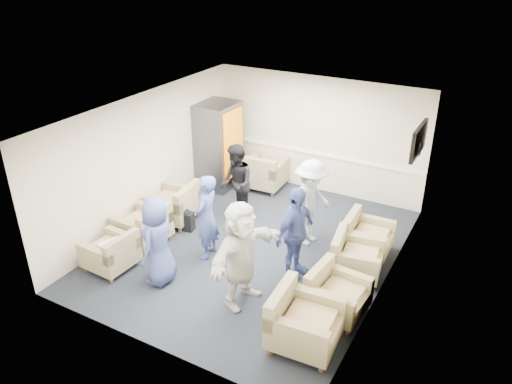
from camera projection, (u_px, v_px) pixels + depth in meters
The scene contains 25 objects.
floor at pixel (254, 248), 9.60m from camera, with size 6.00×6.00×0.00m, color black.
ceiling at pixel (253, 113), 8.40m from camera, with size 6.00×6.00×0.00m, color silver.
back_wall at pixel (318, 135), 11.36m from camera, with size 5.00×0.02×2.70m, color beige.
front_wall at pixel (144, 270), 6.65m from camera, with size 5.00×0.02×2.70m, color beige.
left_wall at pixel (146, 159), 10.09m from camera, with size 0.02×6.00×2.70m, color beige.
right_wall at pixel (391, 217), 7.92m from camera, with size 0.02×6.00×2.70m, color beige.
chair_rail at pixel (316, 154), 11.54m from camera, with size 4.98×0.04×0.06m, color white.
tv at pixel (419, 141), 9.05m from camera, with size 0.10×1.00×0.58m.
armchair_left_near at pixel (112, 254), 8.85m from camera, with size 0.83×0.83×0.63m.
armchair_left_mid at pixel (144, 228), 9.60m from camera, with size 0.91×0.91×0.70m.
armchair_left_far at pixel (175, 206), 10.40m from camera, with size 0.99×0.99×0.72m.
armchair_right_near at pixel (301, 323), 7.14m from camera, with size 1.00×1.00×0.75m.
armchair_right_midnear at pixel (335, 295), 7.78m from camera, with size 0.90×0.90×0.67m.
armchair_right_midfar at pixel (354, 258), 8.70m from camera, with size 0.95×0.95×0.66m.
armchair_right_far at pixel (365, 237), 9.32m from camera, with size 0.85×0.85×0.66m.
armchair_corner at pixel (263, 174), 11.80m from camera, with size 0.99×0.99×0.75m.
vending_machine at pixel (219, 145), 11.68m from camera, with size 0.83×0.96×2.04m.
backpack at pixel (187, 219), 10.11m from camera, with size 0.30×0.23×0.47m.
pillow at pixel (111, 246), 8.78m from camera, with size 0.41×0.31×0.12m, color white.
person_front_left at pixel (158, 241), 8.33m from camera, with size 0.78×0.51×1.59m, color #3A498C.
person_mid_left at pixel (207, 217), 9.02m from camera, with size 0.60×0.39×1.63m, color #3A498C.
person_back_left at pixel (236, 184), 10.26m from camera, with size 0.81×0.63×1.66m, color black.
person_back_right at pixel (310, 203), 9.43m from camera, with size 1.11×0.64×1.72m, color white.
person_mid_right at pixel (295, 233), 8.48m from camera, with size 0.99×0.41×1.69m, color #3A498C.
person_front_right at pixel (241, 254), 7.79m from camera, with size 1.67×0.53×1.80m, color silver.
Camera 1 is at (3.96, -7.09, 5.23)m, focal length 35.00 mm.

